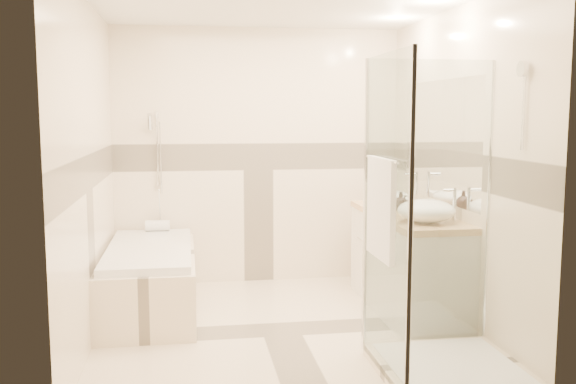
{
  "coord_description": "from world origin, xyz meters",
  "views": [
    {
      "loc": [
        -0.69,
        -4.79,
        1.68
      ],
      "look_at": [
        0.1,
        0.25,
        1.05
      ],
      "focal_mm": 40.0,
      "sensor_mm": 36.0,
      "label": 1
    }
  ],
  "objects": [
    {
      "name": "rolled_towel",
      "position": [
        -0.99,
        1.36,
        0.61
      ],
      "size": [
        0.23,
        0.1,
        0.1
      ],
      "primitive_type": "cylinder",
      "rotation": [
        0.0,
        1.57,
        0.0
      ],
      "color": "white",
      "rests_on": "bathtub"
    },
    {
      "name": "faucet_near",
      "position": [
        1.32,
        0.67,
        1.03
      ],
      "size": [
        0.13,
        0.03,
        0.31
      ],
      "color": "silver",
      "rests_on": "vanity"
    },
    {
      "name": "vanity",
      "position": [
        1.12,
        0.3,
        0.43
      ],
      "size": [
        0.58,
        1.62,
        0.85
      ],
      "color": "white",
      "rests_on": "ground"
    },
    {
      "name": "amenity_bottle_b",
      "position": [
        1.1,
        0.42,
        0.93
      ],
      "size": [
        0.13,
        0.13,
        0.16
      ],
      "primitive_type": "imported",
      "rotation": [
        0.0,
        0.0,
        -0.04
      ],
      "color": "black",
      "rests_on": "vanity"
    },
    {
      "name": "amenity_bottle_a",
      "position": [
        1.1,
        0.32,
        0.92
      ],
      "size": [
        0.08,
        0.08,
        0.14
      ],
      "primitive_type": "imported",
      "rotation": [
        0.0,
        0.0,
        0.33
      ],
      "color": "black",
      "rests_on": "vanity"
    },
    {
      "name": "room",
      "position": [
        0.06,
        0.01,
        1.26
      ],
      "size": [
        2.82,
        3.02,
        2.52
      ],
      "color": "beige",
      "rests_on": "ground"
    },
    {
      "name": "bathtub",
      "position": [
        -1.02,
        0.65,
        0.31
      ],
      "size": [
        0.75,
        1.7,
        0.56
      ],
      "color": "beige",
      "rests_on": "ground"
    },
    {
      "name": "folded_towels",
      "position": [
        1.1,
        0.99,
        0.89
      ],
      "size": [
        0.17,
        0.26,
        0.08
      ],
      "primitive_type": "cube",
      "rotation": [
        0.0,
        0.0,
        0.1
      ],
      "color": "white",
      "rests_on": "vanity"
    },
    {
      "name": "faucet_far",
      "position": [
        1.32,
        -0.17,
        1.0
      ],
      "size": [
        0.11,
        0.03,
        0.26
      ],
      "color": "silver",
      "rests_on": "vanity"
    },
    {
      "name": "vessel_sink_far",
      "position": [
        1.1,
        -0.17,
        0.94
      ],
      "size": [
        0.44,
        0.44,
        0.18
      ],
      "primitive_type": "ellipsoid",
      "color": "white",
      "rests_on": "vanity"
    },
    {
      "name": "shower_enclosure",
      "position": [
        0.83,
        -0.97,
        0.51
      ],
      "size": [
        0.96,
        0.93,
        2.04
      ],
      "color": "beige",
      "rests_on": "ground"
    },
    {
      "name": "vessel_sink_near",
      "position": [
        1.1,
        0.67,
        0.92
      ],
      "size": [
        0.36,
        0.36,
        0.14
      ],
      "primitive_type": "ellipsoid",
      "color": "white",
      "rests_on": "vanity"
    }
  ]
}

